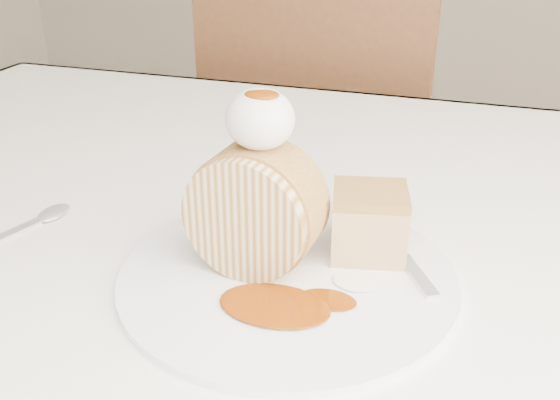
% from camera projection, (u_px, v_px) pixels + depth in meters
% --- Properties ---
extents(table, '(1.40, 0.90, 0.75)m').
position_uv_depth(table, '(298.00, 285.00, 0.68)').
color(table, white).
rests_on(table, ground).
extents(chair_far, '(0.46, 0.46, 0.95)m').
position_uv_depth(chair_far, '(323.00, 151.00, 1.35)').
color(chair_far, brown).
rests_on(chair_far, ground).
extents(plate, '(0.34, 0.34, 0.01)m').
position_uv_depth(plate, '(288.00, 275.00, 0.53)').
color(plate, white).
rests_on(plate, table).
extents(roulade_slice, '(0.11, 0.07, 0.11)m').
position_uv_depth(roulade_slice, '(255.00, 210.00, 0.51)').
color(roulade_slice, beige).
rests_on(roulade_slice, plate).
extents(cake_chunk, '(0.07, 0.07, 0.05)m').
position_uv_depth(cake_chunk, '(369.00, 226.00, 0.54)').
color(cake_chunk, '#AC7F41').
rests_on(cake_chunk, plate).
extents(whipped_cream, '(0.05, 0.05, 0.05)m').
position_uv_depth(whipped_cream, '(260.00, 119.00, 0.48)').
color(whipped_cream, silver).
rests_on(whipped_cream, roulade_slice).
extents(caramel_drizzle, '(0.03, 0.02, 0.01)m').
position_uv_depth(caramel_drizzle, '(262.00, 87.00, 0.47)').
color(caramel_drizzle, '#772F04').
rests_on(caramel_drizzle, whipped_cream).
extents(caramel_pool, '(0.10, 0.08, 0.00)m').
position_uv_depth(caramel_pool, '(274.00, 305.00, 0.48)').
color(caramel_pool, '#772F04').
rests_on(caramel_pool, plate).
extents(fork, '(0.10, 0.16, 0.00)m').
position_uv_depth(fork, '(404.00, 258.00, 0.54)').
color(fork, silver).
rests_on(fork, plate).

